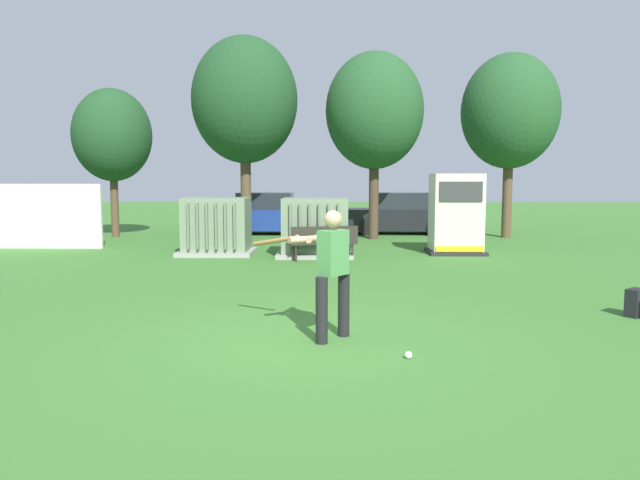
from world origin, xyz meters
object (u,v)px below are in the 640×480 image
object	(u,v)px
transformer_west	(217,227)
park_bench	(324,240)
parked_car_leftmost	(263,215)
transformer_mid_west	(315,228)
generator_enclosure	(456,214)
parked_car_left_of_center	(401,215)
backpack	(636,303)
sports_ball	(408,355)
batter	(330,267)

from	to	relation	value
transformer_west	park_bench	distance (m)	3.33
transformer_west	parked_car_leftmost	world-z (taller)	same
transformer_mid_west	generator_enclosure	xyz separation A→B (m)	(4.04, 0.69, 0.35)
generator_enclosure	parked_car_left_of_center	size ratio (longest dim) A/B	0.54
transformer_west	parked_car_left_of_center	world-z (taller)	same
generator_enclosure	backpack	distance (m)	8.07
transformer_west	sports_ball	size ratio (longest dim) A/B	23.33
sports_ball	backpack	size ratio (longest dim) A/B	0.20
backpack	parked_car_left_of_center	distance (m)	14.34
batter	sports_ball	xyz separation A→B (m)	(0.95, -0.88, -0.93)
transformer_west	parked_car_left_of_center	bearing A→B (deg)	47.69
transformer_mid_west	parked_car_leftmost	distance (m)	7.10
transformer_west	transformer_mid_west	world-z (taller)	same
park_bench	batter	distance (m)	7.77
transformer_west	sports_ball	xyz separation A→B (m)	(4.23, -9.87, -0.74)
batter	generator_enclosure	bearing A→B (deg)	68.97
transformer_west	generator_enclosure	distance (m)	6.88
transformer_mid_west	park_bench	bearing A→B (deg)	-73.88
batter	parked_car_left_of_center	distance (m)	15.82
backpack	transformer_mid_west	bearing A→B (deg)	125.96
generator_enclosure	parked_car_leftmost	bearing A→B (deg)	136.20
parked_car_left_of_center	transformer_mid_west	bearing A→B (deg)	-114.54
generator_enclosure	transformer_mid_west	bearing A→B (deg)	-170.34
sports_ball	parked_car_leftmost	distance (m)	16.67
sports_ball	backpack	xyz separation A→B (m)	(3.84, 2.28, 0.17)
park_bench	parked_car_leftmost	size ratio (longest dim) A/B	0.44
batter	backpack	size ratio (longest dim) A/B	3.95
sports_ball	batter	bearing A→B (deg)	137.39
transformer_mid_west	parked_car_leftmost	size ratio (longest dim) A/B	0.50
transformer_west	backpack	size ratio (longest dim) A/B	4.77
sports_ball	generator_enclosure	bearing A→B (deg)	75.54
generator_enclosure	parked_car_left_of_center	bearing A→B (deg)	97.90
park_bench	transformer_west	bearing A→B (deg)	158.07
park_bench	backpack	bearing A→B (deg)	-51.84
sports_ball	parked_car_left_of_center	bearing A→B (deg)	83.89
generator_enclosure	batter	distance (m)	9.99
transformer_mid_west	parked_car_left_of_center	world-z (taller)	same
transformer_mid_west	sports_ball	xyz separation A→B (m)	(1.41, -9.51, -0.74)
batter	sports_ball	world-z (taller)	batter
batter	backpack	world-z (taller)	batter
generator_enclosure	backpack	world-z (taller)	generator_enclosure
transformer_mid_west	parked_car_leftmost	bearing A→B (deg)	108.59
batter	park_bench	bearing A→B (deg)	91.48
sports_ball	parked_car_left_of_center	world-z (taller)	parked_car_left_of_center
transformer_mid_west	park_bench	size ratio (longest dim) A/B	1.14
backpack	parked_car_leftmost	size ratio (longest dim) A/B	0.10
generator_enclosure	batter	xyz separation A→B (m)	(-3.58, -9.32, -0.16)
generator_enclosure	parked_car_left_of_center	world-z (taller)	generator_enclosure
transformer_mid_west	batter	size ratio (longest dim) A/B	1.21
transformer_mid_west	sports_ball	distance (m)	9.64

